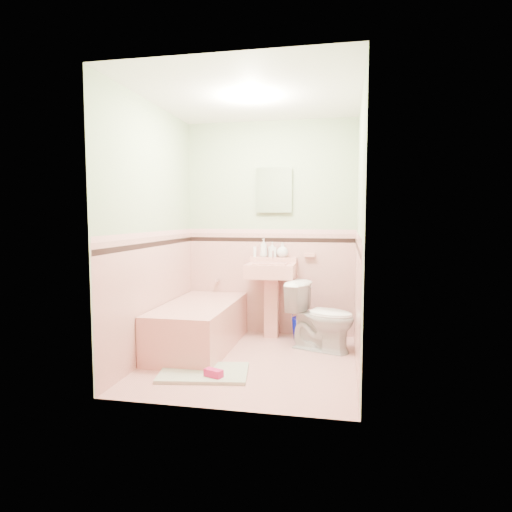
% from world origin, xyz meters
% --- Properties ---
extents(floor, '(2.20, 2.20, 0.00)m').
position_xyz_m(floor, '(0.00, 0.00, 0.00)').
color(floor, '#DC9B90').
rests_on(floor, ground).
extents(ceiling, '(2.20, 2.20, 0.00)m').
position_xyz_m(ceiling, '(0.00, 0.00, 2.50)').
color(ceiling, white).
rests_on(ceiling, ground).
extents(wall_back, '(2.50, 0.00, 2.50)m').
position_xyz_m(wall_back, '(0.00, 1.10, 1.25)').
color(wall_back, beige).
rests_on(wall_back, ground).
extents(wall_front, '(2.50, 0.00, 2.50)m').
position_xyz_m(wall_front, '(0.00, -1.10, 1.25)').
color(wall_front, beige).
rests_on(wall_front, ground).
extents(wall_left, '(0.00, 2.50, 2.50)m').
position_xyz_m(wall_left, '(-1.00, 0.00, 1.25)').
color(wall_left, beige).
rests_on(wall_left, ground).
extents(wall_right, '(0.00, 2.50, 2.50)m').
position_xyz_m(wall_right, '(1.00, 0.00, 1.25)').
color(wall_right, beige).
rests_on(wall_right, ground).
extents(wainscot_back, '(2.00, 0.00, 2.00)m').
position_xyz_m(wainscot_back, '(0.00, 1.09, 0.60)').
color(wainscot_back, '#DEA095').
rests_on(wainscot_back, ground).
extents(wainscot_front, '(2.00, 0.00, 2.00)m').
position_xyz_m(wainscot_front, '(0.00, -1.09, 0.60)').
color(wainscot_front, '#DEA095').
rests_on(wainscot_front, ground).
extents(wainscot_left, '(0.00, 2.20, 2.20)m').
position_xyz_m(wainscot_left, '(-0.99, 0.00, 0.60)').
color(wainscot_left, '#DEA095').
rests_on(wainscot_left, ground).
extents(wainscot_right, '(0.00, 2.20, 2.20)m').
position_xyz_m(wainscot_right, '(0.99, 0.00, 0.60)').
color(wainscot_right, '#DEA095').
rests_on(wainscot_right, ground).
extents(accent_back, '(2.00, 0.00, 2.00)m').
position_xyz_m(accent_back, '(0.00, 1.08, 1.12)').
color(accent_back, black).
rests_on(accent_back, ground).
extents(accent_front, '(2.00, 0.00, 2.00)m').
position_xyz_m(accent_front, '(0.00, -1.08, 1.12)').
color(accent_front, black).
rests_on(accent_front, ground).
extents(accent_left, '(0.00, 2.20, 2.20)m').
position_xyz_m(accent_left, '(-0.98, 0.00, 1.12)').
color(accent_left, black).
rests_on(accent_left, ground).
extents(accent_right, '(0.00, 2.20, 2.20)m').
position_xyz_m(accent_right, '(0.98, 0.00, 1.12)').
color(accent_right, black).
rests_on(accent_right, ground).
extents(cap_back, '(2.00, 0.00, 2.00)m').
position_xyz_m(cap_back, '(0.00, 1.08, 1.22)').
color(cap_back, '#DC9E99').
rests_on(cap_back, ground).
extents(cap_front, '(2.00, 0.00, 2.00)m').
position_xyz_m(cap_front, '(0.00, -1.08, 1.22)').
color(cap_front, '#DC9E99').
rests_on(cap_front, ground).
extents(cap_left, '(0.00, 2.20, 2.20)m').
position_xyz_m(cap_left, '(-0.98, 0.00, 1.22)').
color(cap_left, '#DC9E99').
rests_on(cap_left, ground).
extents(cap_right, '(0.00, 2.20, 2.20)m').
position_xyz_m(cap_right, '(0.98, 0.00, 1.22)').
color(cap_right, '#DC9E99').
rests_on(cap_right, ground).
extents(bathtub, '(0.70, 1.50, 0.45)m').
position_xyz_m(bathtub, '(-0.63, 0.33, 0.23)').
color(bathtub, tan).
rests_on(bathtub, floor).
extents(tub_faucet, '(0.04, 0.12, 0.04)m').
position_xyz_m(tub_faucet, '(-0.63, 1.05, 0.63)').
color(tub_faucet, silver).
rests_on(tub_faucet, wall_back).
extents(sink, '(0.55, 0.48, 0.86)m').
position_xyz_m(sink, '(0.05, 0.86, 0.43)').
color(sink, tan).
rests_on(sink, floor).
extents(sink_faucet, '(0.02, 0.02, 0.10)m').
position_xyz_m(sink_faucet, '(0.05, 1.00, 0.95)').
color(sink_faucet, silver).
rests_on(sink_faucet, sink).
extents(medicine_cabinet, '(0.38, 0.04, 0.48)m').
position_xyz_m(medicine_cabinet, '(0.05, 1.07, 1.70)').
color(medicine_cabinet, white).
rests_on(medicine_cabinet, wall_back).
extents(soap_dish, '(0.12, 0.07, 0.04)m').
position_xyz_m(soap_dish, '(0.47, 1.06, 0.95)').
color(soap_dish, tan).
rests_on(soap_dish, wall_back).
extents(soap_bottle_left, '(0.10, 0.10, 0.22)m').
position_xyz_m(soap_bottle_left, '(-0.07, 1.04, 1.03)').
color(soap_bottle_left, '#B2B2B2').
rests_on(soap_bottle_left, sink).
extents(soap_bottle_mid, '(0.10, 0.11, 0.18)m').
position_xyz_m(soap_bottle_mid, '(0.04, 1.04, 1.01)').
color(soap_bottle_mid, '#B2B2B2').
rests_on(soap_bottle_mid, sink).
extents(soap_bottle_right, '(0.16, 0.16, 0.17)m').
position_xyz_m(soap_bottle_right, '(0.16, 1.04, 1.01)').
color(soap_bottle_right, '#B2B2B2').
rests_on(soap_bottle_right, sink).
extents(tube, '(0.05, 0.05, 0.12)m').
position_xyz_m(tube, '(-0.17, 1.04, 0.98)').
color(tube, white).
rests_on(tube, sink).
extents(toilet, '(0.78, 0.60, 0.71)m').
position_xyz_m(toilet, '(0.64, 0.52, 0.35)').
color(toilet, white).
rests_on(toilet, floor).
extents(bucket, '(0.29, 0.29, 0.24)m').
position_xyz_m(bucket, '(0.41, 0.90, 0.12)').
color(bucket, '#030DAE').
rests_on(bucket, floor).
extents(bath_mat, '(0.84, 0.63, 0.03)m').
position_xyz_m(bath_mat, '(-0.33, -0.43, 0.02)').
color(bath_mat, gray).
rests_on(bath_mat, floor).
extents(shoe, '(0.18, 0.13, 0.06)m').
position_xyz_m(shoe, '(-0.21, -0.55, 0.06)').
color(shoe, '#BF1E59').
rests_on(shoe, bath_mat).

